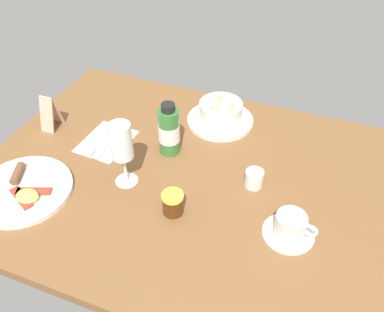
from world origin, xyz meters
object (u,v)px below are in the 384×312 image
Objects in this scene: jam_jar at (173,203)px; sauce_bottle_green at (169,131)px; porridge_bowl at (221,113)px; coffee_cup at (290,227)px; breakfast_plate at (23,190)px; creamer_jug at (254,178)px; menu_card at (50,112)px; cutlery_setting at (105,142)px; wine_glass at (121,144)px.

sauce_bottle_green is (10.13, -21.24, 4.32)cm from jam_jar.
coffee_cup is (-29.10, 36.78, -0.58)cm from porridge_bowl.
creamer_jug is at bearing -156.19° from breakfast_plate.
coffee_cup is at bearing 154.97° from sauce_bottle_green.
creamer_jug is 0.50× the size of menu_card.
jam_jar reaches higher than cutlery_setting.
menu_card is at bearing -2.47° from cutlery_setting.
breakfast_plate is (38.10, 48.15, -2.48)cm from porridge_bowl.
menu_card is at bearing -21.80° from wine_glass.
cutlery_setting is 59.85cm from coffee_cup.
creamer_jug is at bearing -134.95° from jam_jar.
porridge_bowl is 1.12× the size of wine_glass.
sauce_bottle_green is 38.93cm from menu_card.
wine_glass is at bearing 158.20° from menu_card.
menu_card reaches higher than breakfast_plate.
sauce_bottle_green is at bearing -10.46° from creamer_jug.
wine_glass is at bearing 18.64° from creamer_jug.
wine_glass is at bearing -149.59° from breakfast_plate.
jam_jar is 0.24× the size of breakfast_plate.
cutlery_setting is at bearing -109.57° from breakfast_plate.
sauce_bottle_green reaches higher than breakfast_plate.
breakfast_plate is at bearing 45.44° from sauce_bottle_green.
wine_glass is at bearing 66.47° from porridge_bowl.
porridge_bowl is at bearing -51.65° from coffee_cup.
sauce_bottle_green is at bearing -134.56° from breakfast_plate.
porridge_bowl is at bearing -88.76° from jam_jar.
cutlery_setting is 19.89cm from menu_card.
porridge_bowl is 52.67cm from menu_card.
menu_card reaches higher than porridge_bowl.
jam_jar is at bearing 91.24° from porridge_bowl.
cutlery_setting is at bearing 177.53° from menu_card.
menu_card is at bearing -20.88° from jam_jar.
wine_glass reaches higher than porridge_bowl.
menu_card is (48.93, -18.67, 2.49)cm from jam_jar.
cutlery_setting is 27.47cm from breakfast_plate.
porridge_bowl is 38.94cm from wine_glass.
creamer_jug is 0.92× the size of jam_jar.
coffee_cup is 28.43cm from jam_jar.
jam_jar is (-15.95, 5.47, -9.80)cm from wine_glass.
breakfast_plate is (28.84, 29.28, -6.46)cm from sauce_bottle_green.
creamer_jug is (11.91, -13.03, -0.34)cm from coffee_cup.
coffee_cup is 0.77× the size of sauce_bottle_green.
wine_glass reaches higher than menu_card.
porridge_bowl is at bearing -54.10° from creamer_jug.
coffee_cup is 45.36cm from wine_glass.
wine_glass is 0.73× the size of breakfast_plate.
sauce_bottle_green is 0.64× the size of breakfast_plate.
menu_card is (65.26, -2.31, 3.07)cm from creamer_jug.
creamer_jug is 0.22× the size of breakfast_plate.
creamer_jug is (-46.10, 1.48, 2.20)cm from cutlery_setting.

